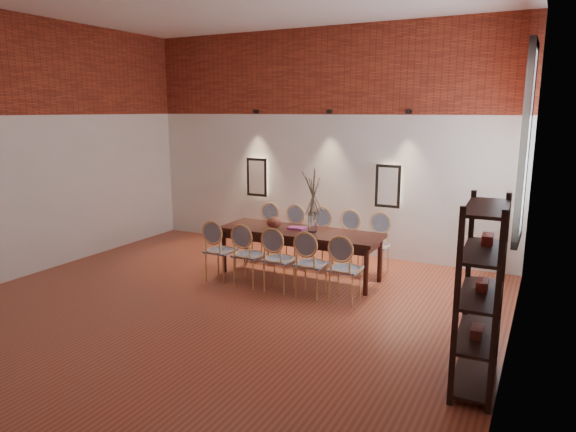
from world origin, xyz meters
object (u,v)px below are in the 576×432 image
at_px(bowl, 274,223).
at_px(book, 297,228).
at_px(chair_near_b, 249,255).
at_px(chair_near_d, 311,264).
at_px(chair_near_c, 279,259).
at_px(chair_far_c, 317,238).
at_px(dining_table, 300,254).
at_px(chair_far_b, 290,235).
at_px(chair_near_e, 345,269).
at_px(chair_far_a, 265,232).
at_px(shelving_rack, 480,295).
at_px(vase, 312,222).
at_px(chair_far_d, 346,242).
at_px(chair_near_a, 220,250).
at_px(chair_far_e, 376,245).

height_order(bowl, book, bowl).
xyz_separation_m(chair_near_b, chair_near_d, (1.02, 0.01, 0.00)).
relative_size(chair_near_c, chair_far_c, 1.00).
height_order(dining_table, chair_far_c, chair_far_c).
relative_size(chair_near_d, chair_far_c, 1.00).
xyz_separation_m(chair_near_b, chair_far_c, (0.50, 1.38, 0.00)).
bearing_deg(chair_far_b, chair_near_e, 137.93).
xyz_separation_m(chair_far_a, chair_far_c, (1.02, 0.01, 0.00)).
xyz_separation_m(bowl, shelving_rack, (3.33, -2.08, 0.06)).
bearing_deg(chair_near_d, chair_far_b, 126.45).
bearing_deg(chair_far_a, vase, 150.72).
bearing_deg(chair_far_a, book, 146.08).
bearing_deg(chair_far_c, chair_far_b, -0.00).
bearing_deg(chair_far_d, chair_far_b, -0.00).
relative_size(chair_near_b, chair_near_d, 1.00).
height_order(chair_near_a, chair_far_d, same).
height_order(chair_near_b, chair_near_d, same).
relative_size(chair_near_b, chair_far_a, 1.00).
relative_size(chair_far_b, bowl, 3.92).
xyz_separation_m(chair_far_b, chair_far_e, (1.53, 0.01, 0.00)).
distance_m(chair_near_b, chair_far_b, 1.38).
relative_size(vase, shelving_rack, 0.17).
height_order(chair_near_d, chair_near_e, same).
bearing_deg(chair_near_d, chair_near_b, 180.00).
bearing_deg(chair_far_a, chair_far_d, 180.00).
bearing_deg(dining_table, chair_far_e, 34.10).
xyz_separation_m(dining_table, book, (-0.08, 0.06, 0.39)).
relative_size(chair_near_a, bowl, 3.92).
height_order(chair_near_a, chair_far_c, same).
bearing_deg(chair_far_e, chair_far_d, -0.00).
distance_m(chair_near_b, chair_far_d, 1.71).
xyz_separation_m(chair_near_d, bowl, (-0.94, 0.63, 0.37)).
distance_m(dining_table, shelving_rack, 3.64).
relative_size(chair_near_c, bowl, 3.92).
xyz_separation_m(dining_table, chair_far_a, (-1.02, 0.68, 0.09)).
bearing_deg(chair_near_a, dining_table, 34.10).
xyz_separation_m(chair_near_c, shelving_rack, (2.90, -1.45, 0.43)).
relative_size(bowl, book, 0.92).
bearing_deg(chair_far_b, chair_near_a, 69.73).
bearing_deg(chair_far_c, book, 82.57).
height_order(chair_far_c, chair_far_e, same).
relative_size(chair_near_a, book, 3.62).
distance_m(chair_near_a, chair_near_b, 0.51).
bearing_deg(chair_near_a, chair_far_b, 69.73).
bearing_deg(dining_table, book, 143.95).
xyz_separation_m(dining_table, chair_far_b, (-0.51, 0.69, 0.09)).
xyz_separation_m(chair_near_d, chair_far_e, (0.50, 1.38, 0.00)).
bearing_deg(chair_far_d, chair_far_e, 180.00).
distance_m(chair_far_b, vase, 1.09).
bearing_deg(chair_near_a, chair_far_d, 42.07).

